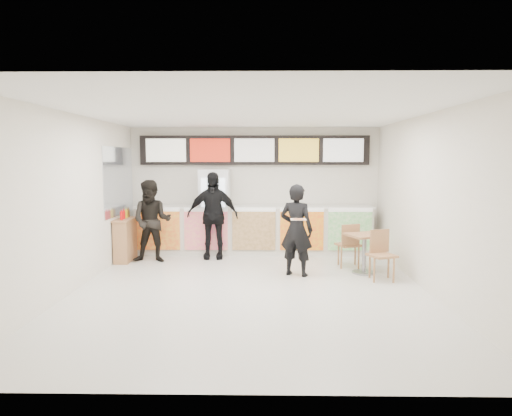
{
  "coord_description": "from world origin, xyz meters",
  "views": [
    {
      "loc": [
        0.22,
        -7.61,
        2.22
      ],
      "look_at": [
        0.08,
        1.2,
        1.29
      ],
      "focal_mm": 32.0,
      "sensor_mm": 36.0,
      "label": 1
    }
  ],
  "objects_px": {
    "customer_mid": "(212,215)",
    "cafe_table": "(364,246)",
    "customer_left": "(152,221)",
    "customer_main": "(296,230)",
    "drinks_fridge": "(215,212)",
    "condiment_ledge": "(125,239)",
    "service_counter": "(254,230)"
  },
  "relations": [
    {
      "from": "customer_mid",
      "to": "cafe_table",
      "type": "bearing_deg",
      "value": -23.02
    },
    {
      "from": "drinks_fridge",
      "to": "condiment_ledge",
      "type": "distance_m",
      "value": 2.14
    },
    {
      "from": "customer_left",
      "to": "customer_mid",
      "type": "bearing_deg",
      "value": 17.24
    },
    {
      "from": "customer_left",
      "to": "service_counter",
      "type": "bearing_deg",
      "value": 22.88
    },
    {
      "from": "cafe_table",
      "to": "condiment_ledge",
      "type": "distance_m",
      "value": 5.12
    },
    {
      "from": "customer_mid",
      "to": "cafe_table",
      "type": "height_order",
      "value": "customer_mid"
    },
    {
      "from": "drinks_fridge",
      "to": "customer_main",
      "type": "relative_size",
      "value": 1.13
    },
    {
      "from": "drinks_fridge",
      "to": "customer_main",
      "type": "bearing_deg",
      "value": -49.33
    },
    {
      "from": "drinks_fridge",
      "to": "customer_left",
      "type": "relative_size",
      "value": 1.12
    },
    {
      "from": "service_counter",
      "to": "customer_left",
      "type": "height_order",
      "value": "customer_left"
    },
    {
      "from": "drinks_fridge",
      "to": "condiment_ledge",
      "type": "xyz_separation_m",
      "value": [
        -1.89,
        -0.88,
        -0.52
      ]
    },
    {
      "from": "customer_mid",
      "to": "drinks_fridge",
      "type": "bearing_deg",
      "value": 90.83
    },
    {
      "from": "cafe_table",
      "to": "condiment_ledge",
      "type": "xyz_separation_m",
      "value": [
        -5.02,
        1.02,
        -0.06
      ]
    },
    {
      "from": "customer_left",
      "to": "customer_main",
      "type": "bearing_deg",
      "value": -20.5
    },
    {
      "from": "drinks_fridge",
      "to": "service_counter",
      "type": "bearing_deg",
      "value": -0.99
    },
    {
      "from": "drinks_fridge",
      "to": "customer_mid",
      "type": "relative_size",
      "value": 1.02
    },
    {
      "from": "drinks_fridge",
      "to": "customer_left",
      "type": "bearing_deg",
      "value": -142.71
    },
    {
      "from": "customer_main",
      "to": "cafe_table",
      "type": "relative_size",
      "value": 1.09
    },
    {
      "from": "service_counter",
      "to": "condiment_ledge",
      "type": "xyz_separation_m",
      "value": [
        -2.82,
        -0.86,
        -0.09
      ]
    },
    {
      "from": "customer_left",
      "to": "cafe_table",
      "type": "bearing_deg",
      "value": -12.39
    },
    {
      "from": "customer_left",
      "to": "cafe_table",
      "type": "xyz_separation_m",
      "value": [
        4.4,
        -0.93,
        -0.36
      ]
    },
    {
      "from": "drinks_fridge",
      "to": "condiment_ledge",
      "type": "height_order",
      "value": "drinks_fridge"
    },
    {
      "from": "customer_main",
      "to": "customer_left",
      "type": "bearing_deg",
      "value": 2.47
    },
    {
      "from": "cafe_table",
      "to": "drinks_fridge",
      "type": "bearing_deg",
      "value": 127.5
    },
    {
      "from": "service_counter",
      "to": "customer_mid",
      "type": "relative_size",
      "value": 2.85
    },
    {
      "from": "customer_mid",
      "to": "condiment_ledge",
      "type": "bearing_deg",
      "value": -170.34
    },
    {
      "from": "customer_mid",
      "to": "condiment_ledge",
      "type": "xyz_separation_m",
      "value": [
        -1.89,
        -0.32,
        -0.5
      ]
    },
    {
      "from": "service_counter",
      "to": "customer_main",
      "type": "relative_size",
      "value": 3.14
    },
    {
      "from": "customer_left",
      "to": "condiment_ledge",
      "type": "distance_m",
      "value": 0.75
    },
    {
      "from": "customer_left",
      "to": "customer_mid",
      "type": "relative_size",
      "value": 0.92
    },
    {
      "from": "cafe_table",
      "to": "condiment_ledge",
      "type": "bearing_deg",
      "value": 147.18
    },
    {
      "from": "customer_left",
      "to": "cafe_table",
      "type": "relative_size",
      "value": 1.1
    }
  ]
}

